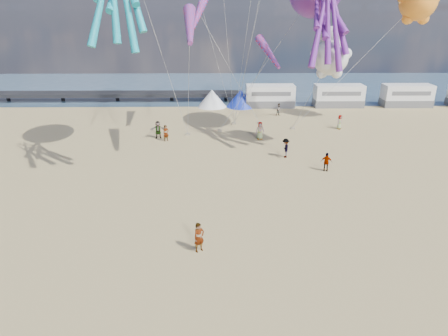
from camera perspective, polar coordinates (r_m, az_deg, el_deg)
ground at (r=19.47m, az=2.90°, el=-19.37°), size 120.00×120.00×0.00m
water at (r=70.76m, az=0.09°, el=11.55°), size 120.00×120.00×0.00m
pier at (r=65.52m, az=-25.40°, el=9.48°), size 60.00×3.00×0.50m
motorhome_0 at (r=56.20m, az=6.58°, el=10.20°), size 6.60×2.50×3.00m
motorhome_1 at (r=58.17m, az=16.04°, el=9.90°), size 6.60×2.50×3.00m
motorhome_2 at (r=61.57m, az=24.65°, el=9.40°), size 6.60×2.50×3.00m
tent_white at (r=55.81m, az=-1.73°, el=9.93°), size 4.00×4.00×2.40m
tent_blue at (r=55.89m, az=2.43°, el=9.94°), size 4.00×4.00×2.40m
standing_person at (r=22.71m, az=-3.58°, el=-9.85°), size 0.77×0.71×1.77m
beachgoer_0 at (r=47.20m, az=16.18°, el=6.33°), size 0.69×0.68×1.61m
beachgoer_1 at (r=51.62m, az=7.87°, el=8.27°), size 0.91×0.80×1.56m
beachgoer_2 at (r=36.92m, az=8.78°, el=2.83°), size 0.74×0.92×1.79m
beachgoer_3 at (r=34.48m, az=14.44°, el=0.83°), size 1.18×0.90×1.62m
beachgoer_4 at (r=42.59m, az=-9.40°, el=5.42°), size 1.12×0.57×1.84m
beachgoer_5 at (r=41.56m, az=-8.29°, el=4.96°), size 1.58×1.25×1.68m
beachgoer_6 at (r=41.85m, az=5.15°, el=5.35°), size 0.71×0.50×1.86m
sandbag_a at (r=43.38m, az=-5.20°, el=4.82°), size 0.50×0.35×0.22m
sandbag_b at (r=44.56m, az=-0.61°, el=5.38°), size 0.50×0.35×0.22m
sandbag_c at (r=46.06m, az=9.76°, el=5.61°), size 0.50×0.35×0.22m
sandbag_d at (r=47.88m, az=5.03°, el=6.47°), size 0.50×0.35×0.22m
sandbag_e at (r=47.31m, az=1.47°, el=6.36°), size 0.50×0.35×0.22m
kite_panda at (r=38.01m, az=15.00°, el=15.01°), size 4.72×4.58×5.35m
kite_teddy_orange at (r=48.93m, az=26.00°, el=20.57°), size 5.26×5.04×6.49m
windsock_left at (r=34.39m, az=-4.92°, el=19.64°), size 1.52×6.74×6.68m
windsock_mid at (r=42.45m, az=-3.61°, el=21.29°), size 2.04×6.54×6.46m
windsock_right at (r=39.39m, az=6.39°, el=16.08°), size 2.54×4.84×4.83m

